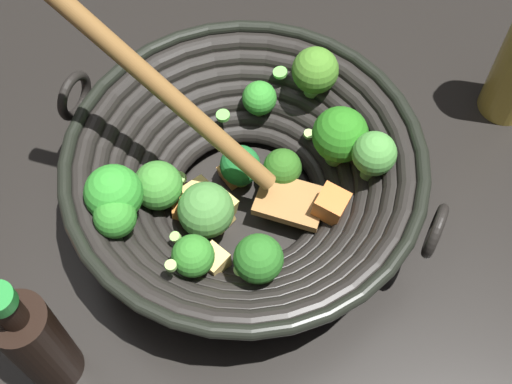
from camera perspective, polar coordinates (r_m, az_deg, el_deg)
ground_plane at (r=0.76m, az=-0.87°, el=-1.26°), size 4.00×4.00×0.00m
wok at (r=0.70m, az=-1.03°, el=1.34°), size 0.36×0.40×0.29m
soy_sauce_bottle at (r=0.65m, az=-17.70°, el=-11.79°), size 0.05×0.05×0.19m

